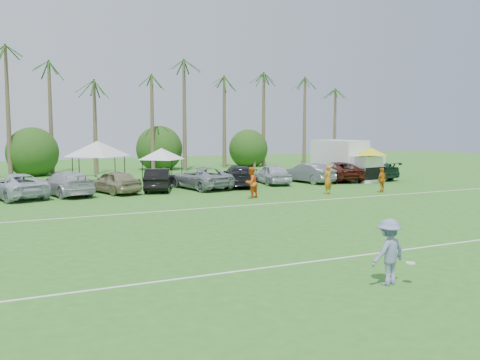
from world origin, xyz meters
name	(u,v)px	position (x,y,z in m)	size (l,w,h in m)	color
ground	(357,276)	(0.00, 0.00, 0.00)	(120.00, 120.00, 0.00)	#317222
field_lines	(240,229)	(0.00, 8.00, 0.01)	(80.00, 12.10, 0.01)	white
palm_tree_3	(3,59)	(-8.00, 38.00, 10.06)	(2.40, 2.40, 11.90)	brown
palm_tree_4	(54,91)	(-4.00, 38.00, 7.48)	(2.40, 2.40, 8.90)	brown
palm_tree_5	(100,82)	(0.00, 38.00, 8.35)	(2.40, 2.40, 9.90)	brown
palm_tree_6	(142,75)	(4.00, 38.00, 9.21)	(2.40, 2.40, 10.90)	brown
palm_tree_7	(182,67)	(8.00, 38.00, 10.06)	(2.40, 2.40, 11.90)	brown
palm_tree_8	(229,95)	(13.00, 38.00, 7.48)	(2.40, 2.40, 8.90)	brown
palm_tree_9	(272,88)	(18.00, 38.00, 8.35)	(2.40, 2.40, 9.90)	brown
palm_tree_10	(311,82)	(23.00, 38.00, 9.21)	(2.40, 2.40, 10.90)	brown
palm_tree_11	(341,75)	(27.00, 38.00, 10.06)	(2.40, 2.40, 11.90)	brown
bush_tree_1	(32,155)	(-6.00, 39.00, 1.80)	(4.00, 4.00, 4.00)	brown
bush_tree_2	(161,152)	(6.00, 39.00, 1.80)	(4.00, 4.00, 4.00)	brown
bush_tree_3	(250,150)	(16.00, 39.00, 1.80)	(4.00, 4.00, 4.00)	brown
sideline_player_a	(328,180)	(10.08, 16.06, 0.94)	(0.69, 0.45, 1.88)	orange
sideline_player_b	(251,183)	(4.82, 16.54, 0.95)	(0.93, 0.72, 1.90)	orange
sideline_player_c	(382,180)	(13.93, 15.36, 0.82)	(0.97, 0.40, 1.65)	orange
box_truck	(346,159)	(16.93, 23.33, 1.71)	(3.19, 6.47, 3.20)	white
canopy_tent_left	(97,141)	(-2.45, 26.65, 3.31)	(4.77, 4.77, 3.87)	black
canopy_tent_right	(162,148)	(2.72, 27.99, 2.65)	(3.82, 3.82, 3.09)	black
market_umbrella	(371,151)	(16.92, 20.23, 2.44)	(2.44, 2.44, 2.72)	black
frisbee_player	(388,252)	(0.28, -0.99, 0.92)	(1.34, 0.89, 1.85)	#7D83B1
parked_car_2	(14,186)	(-8.23, 22.57, 0.76)	(2.52, 5.46, 1.52)	silver
parked_car_3	(66,184)	(-5.22, 22.65, 0.76)	(2.12, 5.22, 1.52)	#B8B8BE
parked_car_4	(114,182)	(-2.22, 22.48, 0.76)	(1.79, 4.45, 1.52)	gray
parked_car_5	(158,180)	(0.79, 22.57, 0.76)	(1.60, 4.60, 1.52)	black
parked_car_6	(200,178)	(3.79, 22.42, 0.76)	(2.52, 5.46, 1.52)	#92959E
parked_car_7	(239,176)	(6.80, 22.50, 0.76)	(2.12, 5.22, 1.52)	black
parked_car_8	(272,174)	(9.80, 22.89, 0.76)	(1.79, 4.45, 1.52)	silver
parked_car_9	(308,173)	(12.81, 22.57, 0.76)	(1.60, 4.60, 1.52)	slate
parked_car_10	(339,171)	(15.81, 22.72, 0.76)	(2.52, 5.46, 1.52)	#481911
parked_car_11	(369,170)	(18.82, 22.70, 0.76)	(2.12, 5.22, 1.52)	black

